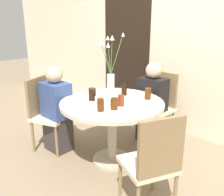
{
  "coord_description": "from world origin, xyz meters",
  "views": [
    {
      "loc": [
        1.73,
        -1.85,
        1.57
      ],
      "look_at": [
        0.0,
        0.0,
        0.76
      ],
      "focal_mm": 40.0,
      "sensor_mm": 36.0,
      "label": 1
    }
  ],
  "objects_px": {
    "flower_vase": "(110,70)",
    "birthday_cake": "(105,100)",
    "drink_glass_2": "(148,94)",
    "chair_near_front": "(46,110)",
    "drink_glass_3": "(114,104)",
    "chair_far_back": "(153,160)",
    "drink_glass_5": "(121,100)",
    "drink_glass_1": "(124,89)",
    "person_guest": "(57,112)",
    "drink_glass_0": "(101,105)",
    "drink_glass_4": "(92,94)",
    "chair_right_flank": "(159,102)",
    "side_plate": "(133,101)",
    "person_woman": "(152,106)"
  },
  "relations": [
    {
      "from": "flower_vase",
      "to": "birthday_cake",
      "type": "bearing_deg",
      "value": -52.28
    },
    {
      "from": "drink_glass_2",
      "to": "chair_near_front",
      "type": "bearing_deg",
      "value": -148.19
    },
    {
      "from": "drink_glass_3",
      "to": "chair_far_back",
      "type": "bearing_deg",
      "value": -19.57
    },
    {
      "from": "chair_near_front",
      "to": "drink_glass_5",
      "type": "height_order",
      "value": "chair_near_front"
    },
    {
      "from": "chair_near_front",
      "to": "flower_vase",
      "type": "xyz_separation_m",
      "value": [
        0.49,
        0.63,
        0.47
      ]
    },
    {
      "from": "drink_glass_1",
      "to": "person_guest",
      "type": "distance_m",
      "value": 0.86
    },
    {
      "from": "drink_glass_2",
      "to": "person_guest",
      "type": "height_order",
      "value": "person_guest"
    },
    {
      "from": "birthday_cake",
      "to": "drink_glass_0",
      "type": "bearing_deg",
      "value": -56.57
    },
    {
      "from": "drink_glass_1",
      "to": "drink_glass_4",
      "type": "xyz_separation_m",
      "value": [
        -0.13,
        -0.38,
        -0.0
      ]
    },
    {
      "from": "chair_right_flank",
      "to": "flower_vase",
      "type": "relative_size",
      "value": 1.3
    },
    {
      "from": "drink_glass_1",
      "to": "drink_glass_3",
      "type": "height_order",
      "value": "drink_glass_1"
    },
    {
      "from": "flower_vase",
      "to": "drink_glass_2",
      "type": "relative_size",
      "value": 5.6
    },
    {
      "from": "birthday_cake",
      "to": "drink_glass_5",
      "type": "height_order",
      "value": "birthday_cake"
    },
    {
      "from": "chair_near_front",
      "to": "side_plate",
      "type": "xyz_separation_m",
      "value": [
        0.98,
        0.47,
        0.22
      ]
    },
    {
      "from": "drink_glass_3",
      "to": "drink_glass_2",
      "type": "bearing_deg",
      "value": 84.22
    },
    {
      "from": "chair_right_flank",
      "to": "drink_glass_0",
      "type": "height_order",
      "value": "chair_right_flank"
    },
    {
      "from": "drink_glass_2",
      "to": "drink_glass_3",
      "type": "xyz_separation_m",
      "value": [
        -0.05,
        -0.49,
        -0.0
      ]
    },
    {
      "from": "chair_near_front",
      "to": "flower_vase",
      "type": "relative_size",
      "value": 1.3
    },
    {
      "from": "drink_glass_4",
      "to": "drink_glass_1",
      "type": "bearing_deg",
      "value": 71.11
    },
    {
      "from": "flower_vase",
      "to": "drink_glass_0",
      "type": "xyz_separation_m",
      "value": [
        0.45,
        -0.61,
        -0.19
      ]
    },
    {
      "from": "drink_glass_2",
      "to": "drink_glass_4",
      "type": "distance_m",
      "value": 0.61
    },
    {
      "from": "chair_right_flank",
      "to": "drink_glass_5",
      "type": "height_order",
      "value": "chair_right_flank"
    },
    {
      "from": "drink_glass_0",
      "to": "drink_glass_2",
      "type": "height_order",
      "value": "drink_glass_0"
    },
    {
      "from": "person_woman",
      "to": "drink_glass_2",
      "type": "bearing_deg",
      "value": -63.54
    },
    {
      "from": "person_woman",
      "to": "person_guest",
      "type": "height_order",
      "value": "same"
    },
    {
      "from": "birthday_cake",
      "to": "person_guest",
      "type": "height_order",
      "value": "person_guest"
    },
    {
      "from": "chair_right_flank",
      "to": "drink_glass_5",
      "type": "xyz_separation_m",
      "value": [
        0.11,
        -0.91,
        0.27
      ]
    },
    {
      "from": "drink_glass_3",
      "to": "person_woman",
      "type": "distance_m",
      "value": 0.93
    },
    {
      "from": "drink_glass_0",
      "to": "drink_glass_2",
      "type": "distance_m",
      "value": 0.63
    },
    {
      "from": "drink_glass_2",
      "to": "chair_right_flank",
      "type": "bearing_deg",
      "value": 108.56
    },
    {
      "from": "side_plate",
      "to": "person_woman",
      "type": "distance_m",
      "value": 0.61
    },
    {
      "from": "chair_right_flank",
      "to": "drink_glass_3",
      "type": "xyz_separation_m",
      "value": [
        0.13,
        -1.04,
        0.27
      ]
    },
    {
      "from": "chair_far_back",
      "to": "birthday_cake",
      "type": "height_order",
      "value": "chair_far_back"
    },
    {
      "from": "flower_vase",
      "to": "drink_glass_4",
      "type": "relative_size",
      "value": 5.24
    },
    {
      "from": "chair_far_back",
      "to": "drink_glass_0",
      "type": "distance_m",
      "value": 0.74
    },
    {
      "from": "birthday_cake",
      "to": "person_guest",
      "type": "xyz_separation_m",
      "value": [
        -0.66,
        -0.17,
        -0.26
      ]
    },
    {
      "from": "chair_far_back",
      "to": "drink_glass_3",
      "type": "height_order",
      "value": "chair_far_back"
    },
    {
      "from": "drink_glass_4",
      "to": "chair_near_front",
      "type": "bearing_deg",
      "value": -161.7
    },
    {
      "from": "chair_near_front",
      "to": "drink_glass_0",
      "type": "distance_m",
      "value": 0.98
    },
    {
      "from": "side_plate",
      "to": "drink_glass_2",
      "type": "xyz_separation_m",
      "value": [
        0.07,
        0.18,
        0.06
      ]
    },
    {
      "from": "chair_right_flank",
      "to": "chair_far_back",
      "type": "height_order",
      "value": "same"
    },
    {
      "from": "drink_glass_3",
      "to": "drink_glass_5",
      "type": "height_order",
      "value": "same"
    },
    {
      "from": "flower_vase",
      "to": "drink_glass_0",
      "type": "bearing_deg",
      "value": -53.62
    },
    {
      "from": "drink_glass_0",
      "to": "flower_vase",
      "type": "bearing_deg",
      "value": 126.38
    },
    {
      "from": "person_guest",
      "to": "drink_glass_5",
      "type": "bearing_deg",
      "value": 14.92
    },
    {
      "from": "drink_glass_0",
      "to": "drink_glass_2",
      "type": "bearing_deg",
      "value": 79.85
    },
    {
      "from": "chair_right_flank",
      "to": "drink_glass_4",
      "type": "xyz_separation_m",
      "value": [
        -0.24,
        -0.98,
        0.28
      ]
    },
    {
      "from": "drink_glass_5",
      "to": "drink_glass_0",
      "type": "bearing_deg",
      "value": -99.72
    },
    {
      "from": "chair_far_back",
      "to": "side_plate",
      "type": "height_order",
      "value": "chair_far_back"
    },
    {
      "from": "birthday_cake",
      "to": "drink_glass_4",
      "type": "distance_m",
      "value": 0.18
    }
  ]
}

